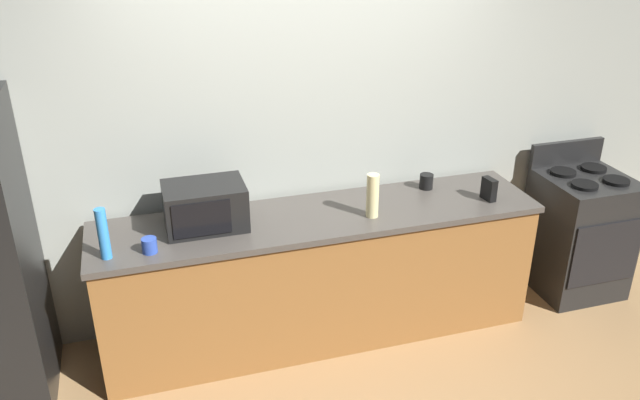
% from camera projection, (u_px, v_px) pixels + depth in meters
% --- Properties ---
extents(ground_plane, '(8.00, 8.00, 0.00)m').
position_uv_depth(ground_plane, '(338.00, 368.00, 4.07)').
color(ground_plane, '#A87F51').
extents(back_wall, '(6.40, 0.10, 2.70)m').
position_uv_depth(back_wall, '(302.00, 126.00, 4.20)').
color(back_wall, '#9EA399').
rests_on(back_wall, ground_plane).
extents(counter_run, '(2.84, 0.64, 0.90)m').
position_uv_depth(counter_run, '(320.00, 275.00, 4.23)').
color(counter_run, brown).
rests_on(counter_run, ground_plane).
extents(stove_range, '(0.60, 0.61, 1.08)m').
position_uv_depth(stove_range, '(578.00, 232.00, 4.75)').
color(stove_range, black).
rests_on(stove_range, ground_plane).
extents(microwave, '(0.48, 0.35, 0.27)m').
position_uv_depth(microwave, '(205.00, 206.00, 3.83)').
color(microwave, black).
rests_on(microwave, counter_run).
extents(cordless_phone, '(0.07, 0.12, 0.15)m').
position_uv_depth(cordless_phone, '(489.00, 189.00, 4.20)').
color(cordless_phone, black).
rests_on(cordless_phone, counter_run).
extents(bottle_spray_cleaner, '(0.06, 0.06, 0.30)m').
position_uv_depth(bottle_spray_cleaner, '(103.00, 234.00, 3.49)').
color(bottle_spray_cleaner, '#338CE5').
rests_on(bottle_spray_cleaner, counter_run).
extents(bottle_hand_soap, '(0.08, 0.08, 0.28)m').
position_uv_depth(bottle_hand_soap, '(373.00, 196.00, 3.95)').
color(bottle_hand_soap, beige).
rests_on(bottle_hand_soap, counter_run).
extents(mug_blue, '(0.09, 0.09, 0.09)m').
position_uv_depth(mug_blue, '(149.00, 245.00, 3.59)').
color(mug_blue, '#2D4CB2').
rests_on(mug_blue, counter_run).
extents(mug_black, '(0.09, 0.09, 0.10)m').
position_uv_depth(mug_black, '(426.00, 181.00, 4.38)').
color(mug_black, black).
rests_on(mug_black, counter_run).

